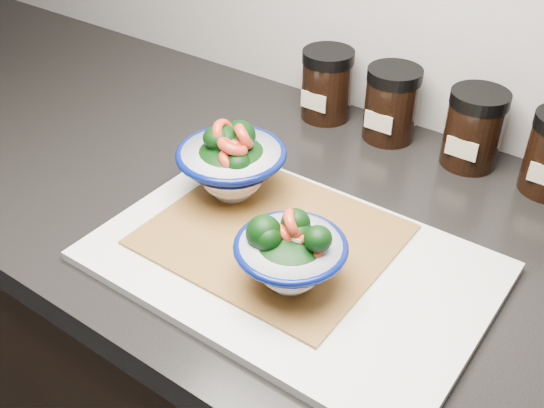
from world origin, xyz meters
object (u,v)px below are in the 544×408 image
Objects in this scene: cutting_board at (291,262)px; bowl_left at (232,162)px; spice_jar_a at (327,84)px; spice_jar_c at (474,129)px; bowl_right at (290,254)px; spice_jar_b at (391,104)px.

cutting_board is 3.17× the size of bowl_left.
spice_jar_c is (0.24, 0.00, 0.00)m from spice_jar_a.
spice_jar_c reaches higher than cutting_board.
bowl_right is 1.09× the size of spice_jar_a.
bowl_right is at bearing -98.77° from spice_jar_c.
spice_jar_b is (-0.07, 0.37, 0.00)m from bowl_right.
spice_jar_b is (-0.05, 0.34, 0.05)m from cutting_board.
bowl_left is 0.28m from spice_jar_a.
spice_jar_a is (-0.19, 0.37, 0.00)m from bowl_right.
bowl_right is 0.42m from spice_jar_a.
bowl_right is (0.02, -0.04, 0.05)m from cutting_board.
cutting_board is 0.16m from bowl_left.
spice_jar_b is 1.00× the size of spice_jar_c.
bowl_right is (0.16, -0.10, -0.01)m from bowl_left.
spice_jar_c is at bearing 51.76° from bowl_left.
spice_jar_a is (-0.03, 0.27, -0.01)m from bowl_left.
spice_jar_c is (0.22, 0.27, -0.01)m from bowl_left.
spice_jar_a is at bearing 116.38° from bowl_right.
spice_jar_b is (0.11, 0.00, 0.00)m from spice_jar_a.
bowl_left is 1.26× the size of spice_jar_a.
cutting_board is 3.98× the size of spice_jar_a.
bowl_left is 0.35m from spice_jar_c.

